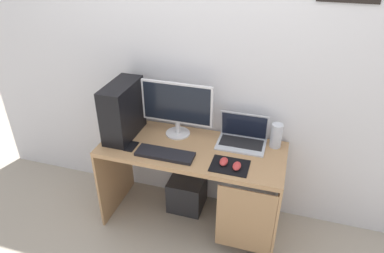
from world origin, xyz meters
name	(u,v)px	position (x,y,z in m)	size (l,w,h in m)	color
ground_plane	(192,219)	(0.00, 0.00, 0.00)	(8.00, 8.00, 0.00)	#9E9384
wall_back	(205,58)	(0.00, 0.32, 1.30)	(4.00, 0.05, 2.60)	silver
desk	(194,165)	(0.02, -0.01, 0.57)	(1.37, 0.57, 0.72)	#A37A51
pc_tower	(123,110)	(-0.55, 0.02, 0.94)	(0.18, 0.41, 0.43)	black
monitor	(177,107)	(-0.16, 0.15, 0.96)	(0.55, 0.19, 0.44)	silver
laptop	(242,138)	(0.34, 0.17, 0.77)	(0.36, 0.23, 0.23)	#B7BCC6
speaker	(276,136)	(0.58, 0.20, 0.81)	(0.08, 0.08, 0.19)	#B7BCC6
keyboard	(165,154)	(-0.15, -0.15, 0.73)	(0.42, 0.14, 0.02)	black
mousepad	(230,166)	(0.31, -0.14, 0.72)	(0.26, 0.20, 0.01)	black
mouse_left	(224,162)	(0.27, -0.13, 0.74)	(0.06, 0.10, 0.03)	#B23333
mouse_right	(237,166)	(0.36, -0.16, 0.74)	(0.06, 0.10, 0.03)	#B23333
cell_phone	(131,146)	(-0.43, -0.12, 0.73)	(0.07, 0.13, 0.01)	black
subwoofer	(187,192)	(-0.09, 0.15, 0.14)	(0.29, 0.29, 0.29)	#232326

